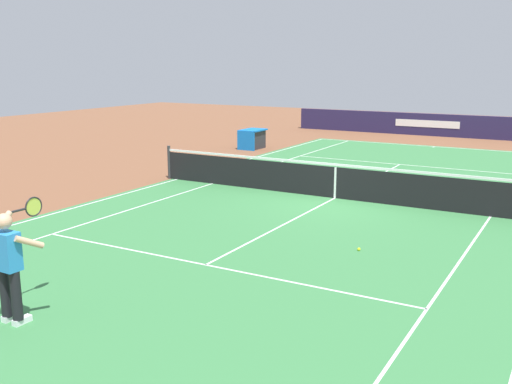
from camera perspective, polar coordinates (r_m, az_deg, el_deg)
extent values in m
plane|color=brown|center=(16.60, 7.66, -0.59)|extent=(60.00, 60.00, 0.00)
cube|color=#387A42|center=(16.60, 7.66, -0.59)|extent=(24.20, 11.40, 0.00)
cube|color=white|center=(27.84, 16.92, 4.25)|extent=(0.05, 11.00, 0.01)
cube|color=white|center=(19.28, -7.67, 1.24)|extent=(23.80, 0.05, 0.01)
cube|color=white|center=(18.48, -4.23, 0.83)|extent=(23.80, 0.05, 0.01)
cube|color=white|center=(15.60, 21.80, -2.22)|extent=(23.80, 0.05, 0.01)
cube|color=white|center=(11.14, -4.90, -7.05)|extent=(0.05, 8.22, 0.01)
cube|color=white|center=(22.56, 13.78, 2.62)|extent=(0.05, 8.22, 0.01)
cube|color=white|center=(16.60, 7.66, -0.58)|extent=(12.80, 0.05, 0.01)
cube|color=white|center=(27.69, 16.85, 4.21)|extent=(0.30, 0.05, 0.01)
cylinder|color=#2D2D33|center=(19.36, -8.43, 2.87)|extent=(0.10, 0.10, 1.08)
cube|color=black|center=(16.51, 7.70, 0.90)|extent=(0.02, 11.60, 0.88)
cube|color=white|center=(16.41, 7.75, 2.64)|extent=(0.04, 11.60, 0.06)
cube|color=white|center=(16.51, 7.70, 0.90)|extent=(0.04, 0.06, 0.88)
cube|color=#231E47|center=(31.66, 18.62, 6.09)|extent=(0.24, 17.00, 1.14)
cube|color=white|center=(31.81, 16.25, 6.38)|extent=(0.01, 3.29, 0.36)
cylinder|color=black|center=(9.20, -22.24, -9.29)|extent=(0.15, 0.15, 0.74)
cube|color=white|center=(9.38, -21.74, -11.49)|extent=(0.28, 0.12, 0.09)
cylinder|color=black|center=(9.38, -23.14, -8.94)|extent=(0.15, 0.15, 0.74)
cube|color=white|center=(9.56, -22.64, -11.11)|extent=(0.28, 0.12, 0.09)
cube|color=#2884D1|center=(9.08, -23.04, -5.29)|extent=(0.25, 0.39, 0.56)
sphere|color=#DBAA84|center=(8.97, -23.27, -2.64)|extent=(0.23, 0.23, 0.23)
cylinder|color=#DBAA84|center=(8.93, -21.14, -4.55)|extent=(0.42, 0.23, 0.26)
cylinder|color=#DBAA84|center=(9.31, -23.38, -2.78)|extent=(0.42, 0.21, 0.30)
cylinder|color=#232326|center=(9.51, -22.12, -1.68)|extent=(0.28, 0.04, 0.04)
torus|color=#232326|center=(9.69, -20.77, -1.34)|extent=(0.31, 0.03, 0.31)
cylinder|color=#C6D84C|center=(9.69, -20.77, -1.34)|extent=(0.27, 0.01, 0.27)
sphere|color=#CCE01E|center=(12.08, 9.95, -5.49)|extent=(0.07, 0.07, 0.07)
cube|color=#2D2D33|center=(25.96, -0.31, 5.11)|extent=(1.10, 0.70, 0.80)
cube|color=blue|center=(25.91, -0.32, 6.03)|extent=(1.24, 0.84, 0.06)
cube|color=blue|center=(25.44, -0.99, 5.00)|extent=(0.06, 0.84, 0.84)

